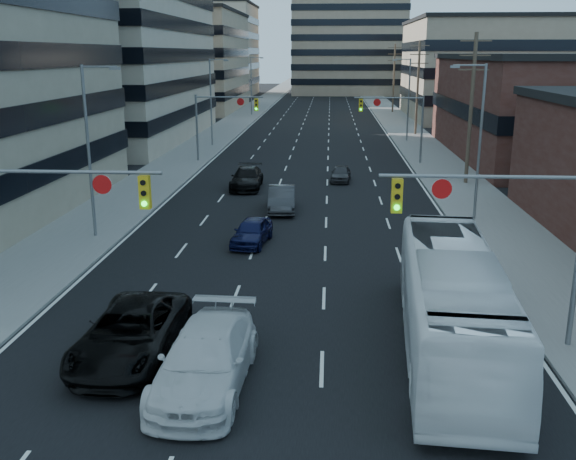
% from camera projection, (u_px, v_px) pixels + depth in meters
% --- Properties ---
extents(road_surface, '(18.00, 300.00, 0.02)m').
position_uv_depth(road_surface, '(321.00, 98.00, 139.46)').
color(road_surface, black).
rests_on(road_surface, ground).
extents(sidewalk_left, '(5.00, 300.00, 0.15)m').
position_uv_depth(sidewalk_left, '(269.00, 98.00, 140.16)').
color(sidewalk_left, slate).
rests_on(sidewalk_left, ground).
extents(sidewalk_right, '(5.00, 300.00, 0.15)m').
position_uv_depth(sidewalk_right, '(375.00, 98.00, 138.73)').
color(sidewalk_right, slate).
rests_on(sidewalk_right, ground).
extents(office_left_mid, '(26.00, 34.00, 28.00)m').
position_uv_depth(office_left_mid, '(67.00, 11.00, 70.09)').
color(office_left_mid, '#ADA089').
rests_on(office_left_mid, ground).
extents(office_left_far, '(20.00, 30.00, 16.00)m').
position_uv_depth(office_left_far, '(180.00, 62.00, 109.98)').
color(office_left_far, gray).
rests_on(office_left_far, ground).
extents(storefront_right_mid, '(20.00, 30.00, 9.00)m').
position_uv_depth(storefront_right_mid, '(567.00, 109.00, 59.82)').
color(storefront_right_mid, '#472119').
rests_on(storefront_right_mid, ground).
extents(office_right_far, '(22.00, 28.00, 14.00)m').
position_uv_depth(office_right_far, '(486.00, 71.00, 95.64)').
color(office_right_far, gray).
rests_on(office_right_far, ground).
extents(bg_block_left, '(24.00, 24.00, 20.00)m').
position_uv_depth(bg_block_left, '(202.00, 51.00, 148.17)').
color(bg_block_left, '#ADA089').
rests_on(bg_block_left, ground).
extents(bg_block_right, '(22.00, 22.00, 12.00)m').
position_uv_depth(bg_block_right, '(473.00, 70.00, 135.87)').
color(bg_block_right, gray).
rests_on(bg_block_right, ground).
extents(signal_near_left, '(6.59, 0.33, 6.00)m').
position_uv_depth(signal_near_left, '(48.00, 215.00, 21.43)').
color(signal_near_left, slate).
rests_on(signal_near_left, ground).
extents(signal_near_right, '(6.59, 0.33, 6.00)m').
position_uv_depth(signal_near_right, '(501.00, 222.00, 20.50)').
color(signal_near_right, slate).
rests_on(signal_near_right, ground).
extents(signal_far_left, '(6.09, 0.33, 6.00)m').
position_uv_depth(signal_far_left, '(222.00, 114.00, 57.04)').
color(signal_far_left, slate).
rests_on(signal_far_left, ground).
extents(signal_far_right, '(6.09, 0.33, 6.00)m').
position_uv_depth(signal_far_right, '(396.00, 115.00, 56.08)').
color(signal_far_right, slate).
rests_on(signal_far_right, ground).
extents(utility_pole_block, '(2.20, 0.28, 11.00)m').
position_uv_depth(utility_pole_block, '(471.00, 107.00, 46.75)').
color(utility_pole_block, '#4C3D2D').
rests_on(utility_pole_block, ground).
extents(utility_pole_midblock, '(2.20, 0.28, 11.00)m').
position_uv_depth(utility_pole_midblock, '(418.00, 86.00, 75.61)').
color(utility_pole_midblock, '#4C3D2D').
rests_on(utility_pole_midblock, ground).
extents(utility_pole_distant, '(2.20, 0.28, 11.00)m').
position_uv_depth(utility_pole_distant, '(394.00, 77.00, 104.46)').
color(utility_pole_distant, '#4C3D2D').
rests_on(utility_pole_distant, ground).
extents(streetlight_left_near, '(2.03, 0.22, 9.00)m').
position_uv_depth(streetlight_left_near, '(91.00, 144.00, 32.97)').
color(streetlight_left_near, slate).
rests_on(streetlight_left_near, ground).
extents(streetlight_left_mid, '(2.03, 0.22, 9.00)m').
position_uv_depth(streetlight_left_mid, '(212.00, 98.00, 66.63)').
color(streetlight_left_mid, slate).
rests_on(streetlight_left_mid, ground).
extents(streetlight_left_far, '(2.03, 0.22, 9.00)m').
position_uv_depth(streetlight_left_far, '(252.00, 83.00, 100.29)').
color(streetlight_left_far, slate).
rests_on(streetlight_left_far, ground).
extents(streetlight_right_near, '(2.03, 0.22, 9.00)m').
position_uv_depth(streetlight_right_near, '(478.00, 135.00, 36.48)').
color(streetlight_right_near, slate).
rests_on(streetlight_right_near, ground).
extents(streetlight_right_far, '(2.03, 0.22, 9.00)m').
position_uv_depth(streetlight_right_far, '(407.00, 96.00, 70.15)').
color(streetlight_right_far, slate).
rests_on(streetlight_right_far, ground).
extents(black_pickup, '(2.91, 6.17, 1.71)m').
position_uv_depth(black_pickup, '(131.00, 333.00, 20.63)').
color(black_pickup, black).
rests_on(black_pickup, ground).
extents(white_van, '(2.72, 6.19, 1.77)m').
position_uv_depth(white_van, '(206.00, 359.00, 18.81)').
color(white_van, silver).
rests_on(white_van, ground).
extents(transit_bus, '(3.80, 12.47, 3.42)m').
position_uv_depth(transit_bus, '(452.00, 303.00, 20.87)').
color(transit_bus, white).
rests_on(transit_bus, ground).
extents(sedan_blue, '(2.11, 4.15, 1.35)m').
position_uv_depth(sedan_blue, '(252.00, 232.00, 33.03)').
color(sedan_blue, '#0D1137').
rests_on(sedan_blue, ground).
extents(sedan_grey_center, '(1.90, 4.74, 1.53)m').
position_uv_depth(sedan_grey_center, '(282.00, 199.00, 39.99)').
color(sedan_grey_center, '#303033').
rests_on(sedan_grey_center, ground).
extents(sedan_black_far, '(2.23, 5.29, 1.52)m').
position_uv_depth(sedan_black_far, '(247.00, 178.00, 46.67)').
color(sedan_black_far, black).
rests_on(sedan_black_far, ground).
extents(sedan_grey_right, '(1.72, 3.72, 1.23)m').
position_uv_depth(sedan_grey_right, '(341.00, 173.00, 49.30)').
color(sedan_grey_right, '#343437').
rests_on(sedan_grey_right, ground).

